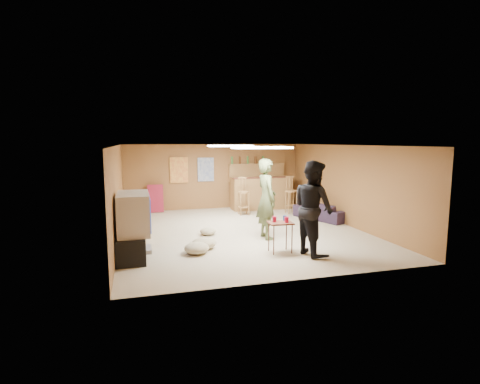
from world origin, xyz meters
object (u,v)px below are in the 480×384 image
object	(u,v)px
tv_body	(133,213)
person_olive	(266,199)
bar_counter	(261,193)
tray_table	(280,237)
person_black	(313,208)
sofa	(321,211)

from	to	relation	value
tv_body	person_olive	world-z (taller)	person_olive
person_olive	bar_counter	bearing A→B (deg)	-19.70
bar_counter	person_olive	bearing A→B (deg)	-106.73
tray_table	bar_counter	bearing A→B (deg)	75.96
bar_counter	tray_table	bearing A→B (deg)	-104.04
bar_counter	person_olive	xyz separation A→B (m)	(-1.12, -3.72, 0.40)
person_olive	tray_table	distance (m)	1.33
bar_counter	person_black	distance (m)	5.23
person_black	tray_table	world-z (taller)	person_black
tv_body	person_olive	xyz separation A→B (m)	(3.03, 0.73, 0.05)
tv_body	bar_counter	xyz separation A→B (m)	(4.15, 4.45, -0.35)
tray_table	person_olive	bearing A→B (deg)	84.93
person_olive	tray_table	world-z (taller)	person_olive
person_black	bar_counter	bearing A→B (deg)	-15.35
tv_body	tray_table	world-z (taller)	tv_body
person_olive	tray_table	size ratio (longest dim) A/B	2.97
tv_body	bar_counter	bearing A→B (deg)	47.00
person_olive	person_black	bearing A→B (deg)	-164.33
bar_counter	sofa	xyz separation A→B (m)	(1.19, -2.09, -0.30)
person_olive	person_black	distance (m)	1.53
tv_body	sofa	world-z (taller)	tv_body
tv_body	sofa	bearing A→B (deg)	23.80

